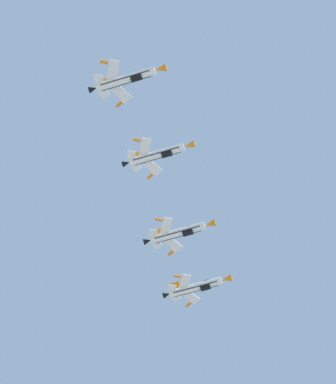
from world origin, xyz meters
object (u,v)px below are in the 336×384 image
fighter_jet_right_wing (158,154)px  fighter_jet_left_outer (127,79)px  fighter_jet_lead (197,287)px  fighter_jet_left_wing (179,233)px

fighter_jet_right_wing → fighter_jet_left_outer: fighter_jet_right_wing is taller
fighter_jet_right_wing → fighter_jet_left_outer: (-5.50, -17.06, -4.63)m
fighter_jet_lead → fighter_jet_left_wing: 14.91m
fighter_jet_lead → fighter_jet_right_wing: fighter_jet_right_wing is taller
fighter_jet_right_wing → fighter_jet_left_outer: size_ratio=1.00×
fighter_jet_left_wing → fighter_jet_left_outer: size_ratio=1.00×
fighter_jet_left_wing → fighter_jet_left_outer: bearing=-0.9°
fighter_jet_lead → fighter_jet_left_wing: fighter_jet_lead is taller
fighter_jet_right_wing → fighter_jet_left_outer: 18.51m
fighter_jet_left_wing → fighter_jet_lead: bearing=-179.6°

